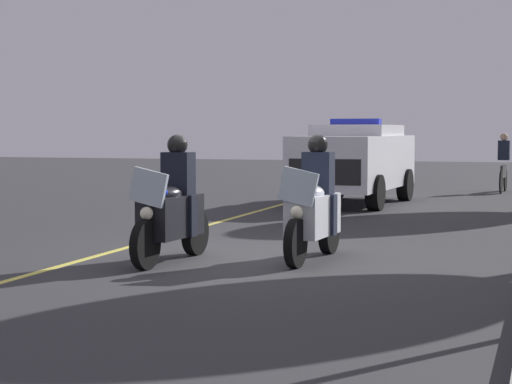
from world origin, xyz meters
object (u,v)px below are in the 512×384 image
police_motorcycle_lead_right (314,209)px  police_motorcycle_lead_left (172,210)px  cyclist_background (504,163)px  police_suv (355,160)px

police_motorcycle_lead_right → police_motorcycle_lead_left: bearing=-67.4°
police_motorcycle_lead_right → cyclist_background: (-14.90, 1.80, 0.14)m
police_motorcycle_lead_left → police_motorcycle_lead_right: same height
police_motorcycle_lead_right → cyclist_background: size_ratio=1.22×
police_suv → police_motorcycle_lead_right: bearing=8.4°
police_suv → cyclist_background: 6.27m
police_motorcycle_lead_left → cyclist_background: (-15.64, 3.59, 0.14)m
police_motorcycle_lead_right → cyclist_background: bearing=173.1°
police_suv → police_motorcycle_lead_left: bearing=-2.1°
police_motorcycle_lead_right → police_suv: 9.63m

